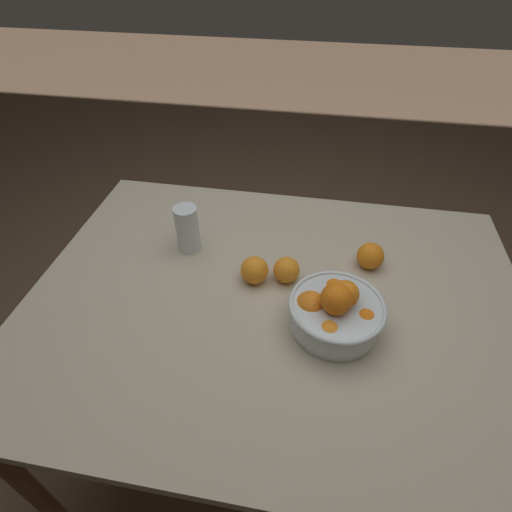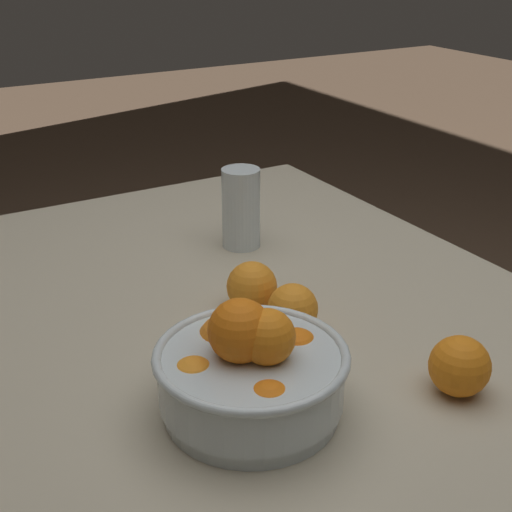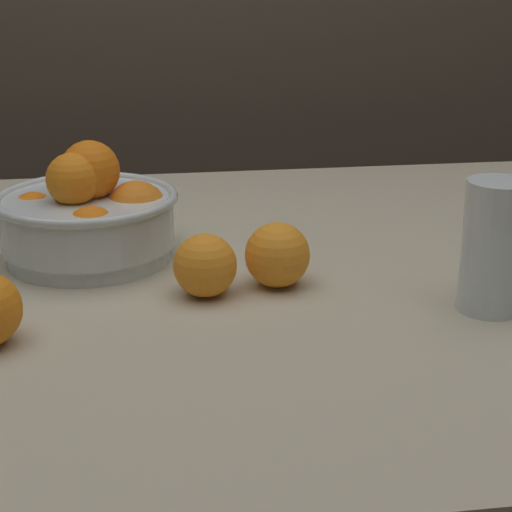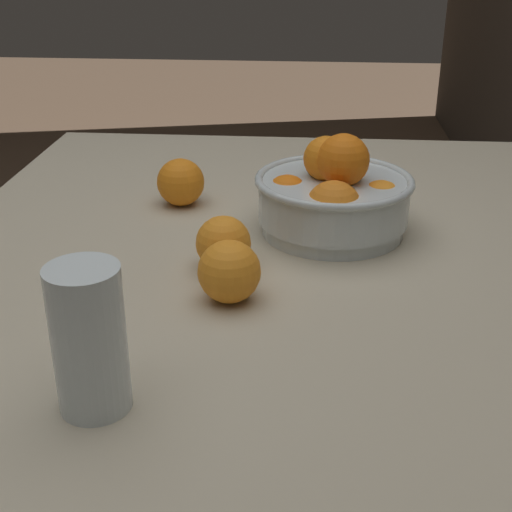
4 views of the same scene
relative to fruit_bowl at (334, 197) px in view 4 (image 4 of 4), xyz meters
name	(u,v)px [view 4 (image 4 of 4)]	position (x,y,z in m)	size (l,w,h in m)	color
dining_table	(277,321)	(0.16, -0.08, -0.13)	(1.38, 1.04, 0.76)	#B7AD93
fruit_bowl	(334,197)	(0.00, 0.00, 0.00)	(0.24, 0.24, 0.16)	silver
juice_glass	(90,345)	(0.46, -0.24, 0.01)	(0.07, 0.07, 0.15)	#F4A314
orange_loose_near_bowl	(181,182)	(-0.10, -0.25, -0.02)	(0.08, 0.08, 0.08)	orange
orange_loose_front	(229,272)	(0.23, -0.13, -0.02)	(0.08, 0.08, 0.08)	orange
orange_loose_aside	(223,243)	(0.14, -0.15, -0.02)	(0.08, 0.08, 0.08)	orange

